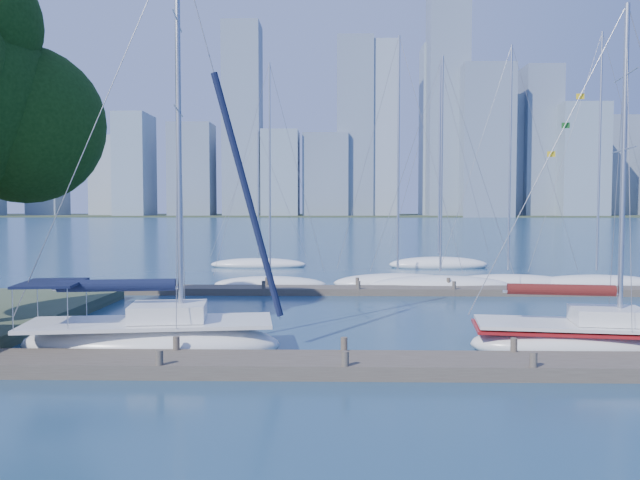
{
  "coord_description": "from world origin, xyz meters",
  "views": [
    {
      "loc": [
        -0.32,
        -17.37,
        4.64
      ],
      "look_at": [
        -0.78,
        4.0,
        3.52
      ],
      "focal_mm": 35.0,
      "sensor_mm": 36.0,
      "label": 1
    }
  ],
  "objects": [
    {
      "name": "ground",
      "position": [
        0.0,
        0.0,
        0.0
      ],
      "size": [
        700.0,
        700.0,
        0.0
      ],
      "primitive_type": "plane",
      "color": "#18354E",
      "rests_on": "ground"
    },
    {
      "name": "near_dock",
      "position": [
        0.0,
        0.0,
        0.2
      ],
      "size": [
        26.0,
        2.0,
        0.4
      ],
      "primitive_type": "cube",
      "color": "#4A4136",
      "rests_on": "ground"
    },
    {
      "name": "far_dock",
      "position": [
        2.0,
        16.0,
        0.18
      ],
      "size": [
        30.0,
        1.8,
        0.36
      ],
      "primitive_type": "cube",
      "color": "#4A4136",
      "rests_on": "ground"
    },
    {
      "name": "far_shore",
      "position": [
        0.0,
        320.0,
        0.0
      ],
      "size": [
        800.0,
        100.0,
        1.5
      ],
      "primitive_type": "cube",
      "color": "#38472D",
      "rests_on": "ground"
    },
    {
      "name": "sailboat_navy",
      "position": [
        -6.22,
        2.38,
        1.09
      ],
      "size": [
        8.69,
        3.87,
        13.8
      ],
      "rotation": [
        0.0,
        0.0,
        0.14
      ],
      "color": "white",
      "rests_on": "ground"
    },
    {
      "name": "sailboat_maroon",
      "position": [
        7.99,
        2.75,
        0.93
      ],
      "size": [
        7.95,
        3.52,
        11.56
      ],
      "rotation": [
        0.0,
        0.0,
        -0.13
      ],
      "color": "white",
      "rests_on": "ground"
    },
    {
      "name": "bg_boat_1",
      "position": [
        -3.97,
        18.3,
        0.25
      ],
      "size": [
        6.78,
        3.67,
        13.15
      ],
      "rotation": [
        0.0,
        0.0,
        0.27
      ],
      "color": "white",
      "rests_on": "ground"
    },
    {
      "name": "bg_boat_2",
      "position": [
        3.43,
        18.86,
        0.29
      ],
      "size": [
        7.83,
        4.65,
        14.84
      ],
      "rotation": [
        0.0,
        0.0,
        -0.33
      ],
      "color": "white",
      "rests_on": "ground"
    },
    {
      "name": "bg_boat_3",
      "position": [
        5.71,
        17.72,
        0.28
      ],
      "size": [
        8.24,
        3.79,
        13.4
      ],
      "rotation": [
        0.0,
        0.0,
        -0.19
      ],
      "color": "white",
      "rests_on": "ground"
    },
    {
      "name": "bg_boat_4",
      "position": [
        9.84,
        18.88,
        0.27
      ],
      "size": [
        8.04,
        2.74,
        14.27
      ],
      "rotation": [
        0.0,
        0.0,
        -0.06
      ],
      "color": "white",
      "rests_on": "ground"
    },
    {
      "name": "bg_boat_5",
      "position": [
        14.86,
        18.69,
        0.28
      ],
      "size": [
        7.83,
        2.52,
        14.92
      ],
      "rotation": [
        0.0,
        0.0,
        -0.04
      ],
      "color": "white",
      "rests_on": "ground"
    },
    {
      "name": "bg_boat_6",
      "position": [
        -6.17,
        30.9,
        0.23
      ],
      "size": [
        7.5,
        2.16,
        10.84
      ],
      "rotation": [
        0.0,
        0.0,
        0.02
      ],
      "color": "white",
      "rests_on": "ground"
    },
    {
      "name": "bg_boat_7",
      "position": [
        7.78,
        30.66,
        0.31
      ],
      "size": [
        7.82,
        3.35,
        15.81
      ],
      "rotation": [
        0.0,
        0.0,
        -0.12
      ],
      "color": "white",
      "rests_on": "ground"
    },
    {
      "name": "skyline",
      "position": [
        23.33,
        290.39,
        35.3
      ],
      "size": [
        502.34,
        51.31,
        110.75
      ],
      "color": "gray",
      "rests_on": "ground"
    }
  ]
}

